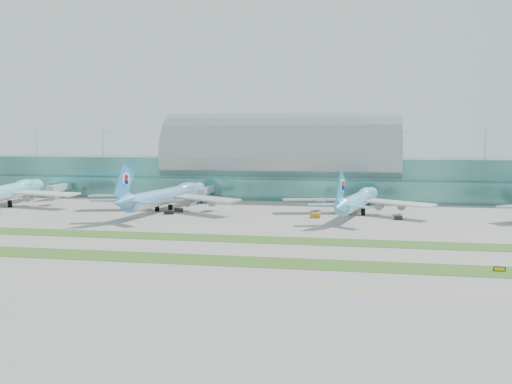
% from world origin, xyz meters
% --- Properties ---
extents(ground, '(700.00, 700.00, 0.00)m').
position_xyz_m(ground, '(0.00, 0.00, 0.00)').
color(ground, gray).
rests_on(ground, ground).
extents(terminal, '(340.00, 69.10, 36.00)m').
position_xyz_m(terminal, '(0.01, 128.79, 14.23)').
color(terminal, '#3D7A75').
rests_on(terminal, ground).
extents(grass_strip_near, '(420.00, 12.00, 0.08)m').
position_xyz_m(grass_strip_near, '(0.00, -28.00, 0.04)').
color(grass_strip_near, '#2D591E').
rests_on(grass_strip_near, ground).
extents(grass_strip_far, '(420.00, 12.00, 0.08)m').
position_xyz_m(grass_strip_far, '(0.00, 2.00, 0.04)').
color(grass_strip_far, '#2D591E').
rests_on(grass_strip_far, ground).
extents(taxiline_a, '(420.00, 0.35, 0.01)m').
position_xyz_m(taxiline_a, '(0.00, -48.00, 0.01)').
color(taxiline_a, yellow).
rests_on(taxiline_a, ground).
extents(taxiline_b, '(420.00, 0.35, 0.01)m').
position_xyz_m(taxiline_b, '(0.00, -14.00, 0.01)').
color(taxiline_b, yellow).
rests_on(taxiline_b, ground).
extents(taxiline_c, '(420.00, 0.35, 0.01)m').
position_xyz_m(taxiline_c, '(0.00, 18.00, 0.01)').
color(taxiline_c, yellow).
rests_on(taxiline_c, ground).
extents(taxiline_d, '(420.00, 0.35, 0.01)m').
position_xyz_m(taxiline_d, '(0.00, 40.00, 0.01)').
color(taxiline_d, yellow).
rests_on(taxiline_d, ground).
extents(airliner_a, '(68.61, 78.58, 21.67)m').
position_xyz_m(airliner_a, '(-113.36, 61.60, 6.68)').
color(airliner_a, '#68CFE6').
rests_on(airliner_a, ground).
extents(airliner_b, '(67.78, 77.59, 21.39)m').
position_xyz_m(airliner_b, '(-38.31, 61.04, 6.60)').
color(airliner_b, '#5E9DD0').
rests_on(airliner_b, ground).
extents(airliner_c, '(60.14, 69.12, 19.14)m').
position_xyz_m(airliner_c, '(39.78, 64.96, 5.90)').
color(airliner_c, '#6DCCF1').
rests_on(airliner_c, ground).
extents(gse_c, '(4.13, 2.46, 1.49)m').
position_xyz_m(gse_c, '(-34.18, 49.74, 0.75)').
color(gse_c, black).
rests_on(gse_c, ground).
extents(gse_d, '(3.62, 2.28, 1.59)m').
position_xyz_m(gse_d, '(-32.48, 56.14, 0.80)').
color(gse_d, black).
rests_on(gse_d, ground).
extents(gse_e, '(3.81, 1.76, 1.73)m').
position_xyz_m(gse_e, '(23.86, 50.69, 0.86)').
color(gse_e, '#BF910B').
rests_on(gse_e, ground).
extents(gse_f, '(3.20, 1.72, 1.51)m').
position_xyz_m(gse_f, '(54.61, 51.21, 0.75)').
color(gse_f, black).
rests_on(gse_f, ground).
extents(taxiway_sign_east, '(2.65, 0.60, 1.12)m').
position_xyz_m(taxiway_sign_east, '(72.74, -27.12, 0.55)').
color(taxiway_sign_east, black).
rests_on(taxiway_sign_east, ground).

